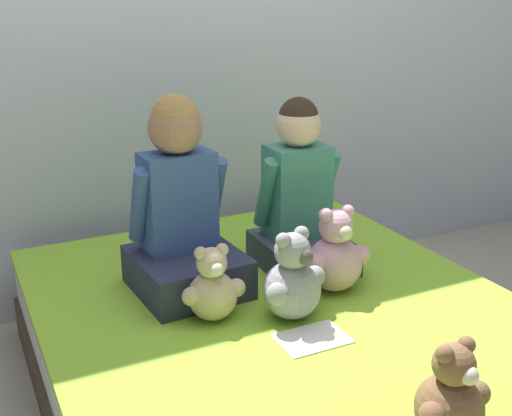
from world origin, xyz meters
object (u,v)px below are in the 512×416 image
(teddy_bear_held_by_left_child, at_px, (213,288))
(child_on_right, at_px, (299,199))
(sign_card, at_px, (312,338))
(teddy_bear_at_foot_of_bed, at_px, (451,398))
(child_on_left, at_px, (182,214))
(bed, at_px, (295,368))
(teddy_bear_held_by_right_child, at_px, (335,255))
(teddy_bear_between_children, at_px, (292,281))

(teddy_bear_held_by_left_child, bearing_deg, child_on_right, 31.90)
(teddy_bear_held_by_left_child, relative_size, sign_card, 1.19)
(child_on_right, xyz_separation_m, teddy_bear_at_foot_of_bed, (-0.19, -1.03, -0.15))
(child_on_left, bearing_deg, bed, -60.65)
(child_on_left, height_order, teddy_bear_held_by_right_child, child_on_left)
(child_on_left, distance_m, teddy_bear_between_children, 0.45)
(bed, relative_size, teddy_bear_between_children, 6.69)
(teddy_bear_held_by_right_child, height_order, teddy_bear_at_foot_of_bed, teddy_bear_held_by_right_child)
(teddy_bear_held_by_right_child, xyz_separation_m, teddy_bear_at_foot_of_bed, (-0.19, -0.78, -0.02))
(child_on_left, relative_size, teddy_bear_at_foot_of_bed, 2.65)
(teddy_bear_held_by_left_child, height_order, teddy_bear_between_children, teddy_bear_between_children)
(child_on_right, xyz_separation_m, sign_card, (-0.24, -0.51, -0.26))
(child_on_right, bearing_deg, teddy_bear_between_children, -121.17)
(child_on_left, xyz_separation_m, teddy_bear_between_children, (0.23, -0.36, -0.15))
(teddy_bear_held_by_right_child, xyz_separation_m, teddy_bear_between_children, (-0.23, -0.11, -0.00))
(teddy_bear_held_by_right_child, bearing_deg, teddy_bear_at_foot_of_bed, -103.84)
(child_on_left, relative_size, teddy_bear_between_children, 2.27)
(bed, height_order, child_on_right, child_on_right)
(teddy_bear_held_by_left_child, bearing_deg, sign_card, -46.93)
(child_on_left, distance_m, sign_card, 0.62)
(teddy_bear_at_foot_of_bed, bearing_deg, sign_card, 89.02)
(teddy_bear_held_by_left_child, xyz_separation_m, teddy_bear_between_children, (0.23, -0.10, 0.02))
(child_on_right, xyz_separation_m, teddy_bear_between_children, (-0.23, -0.36, -0.13))
(child_on_right, relative_size, teddy_bear_between_children, 2.13)
(bed, bearing_deg, teddy_bear_held_by_left_child, 155.31)
(child_on_left, xyz_separation_m, sign_card, (0.22, -0.51, -0.27))
(teddy_bear_held_by_right_child, relative_size, teddy_bear_between_children, 1.03)
(teddy_bear_held_by_left_child, bearing_deg, teddy_bear_between_children, -21.47)
(child_on_left, bearing_deg, child_on_right, -3.42)
(teddy_bear_between_children, bearing_deg, teddy_bear_held_by_right_child, 5.38)
(teddy_bear_held_by_left_child, bearing_deg, teddy_bear_at_foot_of_bed, -68.60)
(child_on_left, bearing_deg, teddy_bear_held_by_left_child, -93.29)
(teddy_bear_held_by_left_child, height_order, sign_card, teddy_bear_held_by_left_child)
(bed, relative_size, child_on_right, 3.14)
(bed, distance_m, teddy_bear_between_children, 0.31)
(teddy_bear_at_foot_of_bed, bearing_deg, child_on_left, 97.98)
(bed, bearing_deg, child_on_right, 59.53)
(teddy_bear_at_foot_of_bed, bearing_deg, teddy_bear_held_by_left_child, 102.51)
(bed, xyz_separation_m, child_on_left, (-0.24, 0.37, 0.46))
(child_on_right, relative_size, teddy_bear_held_by_left_child, 2.53)
(teddy_bear_between_children, xyz_separation_m, sign_card, (-0.01, -0.15, -0.12))
(sign_card, bearing_deg, teddy_bear_at_foot_of_bed, -84.18)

